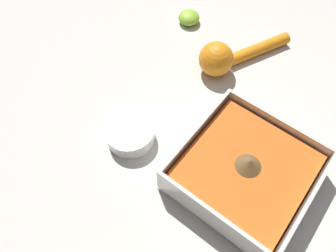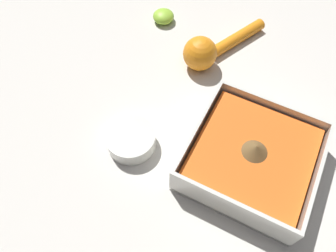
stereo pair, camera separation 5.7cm
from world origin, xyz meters
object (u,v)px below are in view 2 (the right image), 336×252
at_px(spice_bowl, 131,140).
at_px(lemon_half, 163,16).
at_px(square_dish, 251,158).
at_px(lemon_squeezer, 209,50).

bearing_deg(spice_bowl, lemon_half, -162.30).
distance_m(square_dish, lemon_half, 0.40).
distance_m(spice_bowl, lemon_squeezer, 0.25).
bearing_deg(square_dish, spice_bowl, -74.41).
distance_m(lemon_squeezer, lemon_half, 0.16).
relative_size(square_dish, spice_bowl, 2.35).
height_order(lemon_squeezer, lemon_half, lemon_squeezer).
xyz_separation_m(lemon_squeezer, lemon_half, (-0.07, -0.14, -0.02)).
height_order(square_dish, spice_bowl, square_dish).
height_order(spice_bowl, lemon_squeezer, lemon_squeezer).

